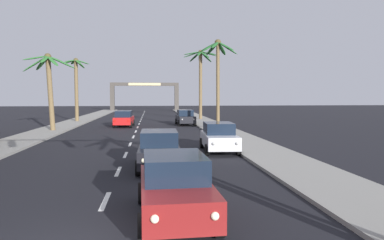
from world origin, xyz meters
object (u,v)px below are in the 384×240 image
(palm_left_farthest, at_px, (76,81))
(sedan_oncoming_far, at_px, (124,119))
(sedan_lead_at_stop_bar, at_px, (175,186))
(sedan_parked_mid_kerb, at_px, (219,137))
(sedan_parked_nearest_kerb, at_px, (185,117))
(town_gateway_arch, at_px, (145,92))
(palm_left_third, at_px, (49,77))
(sedan_third_in_queue, at_px, (159,149))
(palm_right_third, at_px, (218,65))
(palm_right_farthest, at_px, (201,72))

(palm_left_farthest, bearing_deg, sedan_oncoming_far, -49.56)
(sedan_lead_at_stop_bar, bearing_deg, sedan_parked_mid_kerb, 73.47)
(sedan_parked_nearest_kerb, distance_m, town_gateway_arch, 39.42)
(town_gateway_arch, bearing_deg, palm_left_third, -99.71)
(sedan_lead_at_stop_bar, height_order, sedan_parked_mid_kerb, same)
(sedan_parked_mid_kerb, relative_size, palm_left_farthest, 0.57)
(sedan_parked_nearest_kerb, xyz_separation_m, palm_left_third, (-12.85, -5.99, 4.06))
(sedan_third_in_queue, bearing_deg, sedan_parked_mid_kerb, 51.63)
(sedan_oncoming_far, bearing_deg, town_gateway_arch, 87.94)
(palm_left_farthest, bearing_deg, sedan_third_in_queue, -72.20)
(palm_right_third, xyz_separation_m, palm_right_farthest, (0.42, 14.69, 0.32))
(sedan_third_in_queue, bearing_deg, palm_left_farthest, 107.80)
(sedan_parked_nearest_kerb, bearing_deg, sedan_lead_at_stop_bar, -95.91)
(palm_right_third, bearing_deg, sedan_parked_nearest_kerb, 110.83)
(palm_right_third, distance_m, palm_right_farthest, 14.70)
(sedan_lead_at_stop_bar, relative_size, town_gateway_arch, 0.30)
(sedan_oncoming_far, height_order, palm_right_farthest, palm_right_farthest)
(palm_left_farthest, distance_m, palm_right_third, 19.73)
(town_gateway_arch, bearing_deg, sedan_third_in_queue, -88.38)
(sedan_lead_at_stop_bar, height_order, sedan_oncoming_far, same)
(sedan_oncoming_far, xyz_separation_m, palm_right_farthest, (9.47, 9.69, 5.62))
(sedan_third_in_queue, distance_m, palm_right_third, 18.93)
(palm_left_third, distance_m, palm_left_farthest, 11.98)
(sedan_parked_mid_kerb, xyz_separation_m, palm_left_farthest, (-13.06, 25.09, 4.19))
(sedan_parked_mid_kerb, distance_m, palm_right_third, 13.96)
(sedan_parked_nearest_kerb, bearing_deg, sedan_parked_mid_kerb, -89.50)
(palm_left_farthest, bearing_deg, sedan_parked_nearest_kerb, -24.91)
(sedan_oncoming_far, xyz_separation_m, palm_left_third, (-6.24, -4.60, 4.06))
(sedan_oncoming_far, xyz_separation_m, town_gateway_arch, (1.45, 40.33, 3.15))
(sedan_lead_at_stop_bar, distance_m, sedan_parked_nearest_kerb, 30.35)
(sedan_lead_at_stop_bar, relative_size, sedan_oncoming_far, 1.00)
(sedan_third_in_queue, distance_m, sedan_oncoming_far, 22.45)
(palm_left_third, height_order, palm_left_farthest, palm_left_farthest)
(palm_left_third, bearing_deg, town_gateway_arch, 80.29)
(sedan_oncoming_far, distance_m, palm_right_farthest, 14.67)
(palm_left_farthest, xyz_separation_m, town_gateway_arch, (7.73, 32.96, -1.05))
(sedan_third_in_queue, distance_m, sedan_parked_nearest_kerb, 23.85)
(palm_left_third, relative_size, palm_right_third, 0.83)
(palm_right_third, bearing_deg, sedan_oncoming_far, 151.04)
(sedan_parked_mid_kerb, distance_m, town_gateway_arch, 58.38)
(sedan_third_in_queue, distance_m, palm_right_farthest, 33.00)
(sedan_parked_nearest_kerb, distance_m, palm_right_third, 8.65)
(palm_left_farthest, bearing_deg, sedan_lead_at_stop_bar, -74.89)
(palm_left_third, height_order, palm_right_farthest, palm_right_farthest)
(palm_right_third, bearing_deg, sedan_parked_mid_kerb, -100.10)
(sedan_lead_at_stop_bar, relative_size, sedan_parked_nearest_kerb, 1.00)
(sedan_lead_at_stop_bar, relative_size, palm_left_third, 0.64)
(sedan_oncoming_far, xyz_separation_m, palm_left_farthest, (-6.28, 7.37, 4.19))
(palm_left_third, height_order, town_gateway_arch, palm_left_third)
(sedan_oncoming_far, relative_size, palm_right_third, 0.53)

